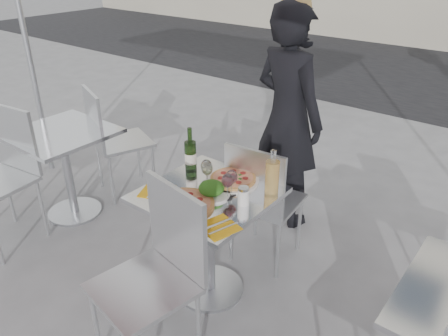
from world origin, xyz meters
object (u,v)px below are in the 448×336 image
Objects in this scene: wine_bottle at (190,155)px; side_chair_lfar at (110,134)px; main_table at (209,222)px; chair_near at (159,265)px; wineglass_white_a at (206,167)px; napkin_right at (219,227)px; woman_diner at (288,118)px; wineglass_red_b at (232,178)px; pizza_near at (184,204)px; pizza_far at (233,179)px; wineglass_white_b at (207,169)px; napkin_left at (157,191)px; salad_plate at (212,189)px; sugar_shaker at (243,196)px; chair_far at (261,196)px; side_chair_lnear at (4,166)px; wineglass_red_a at (228,181)px; carafe at (272,178)px; side_table_left at (65,156)px; pedestrian_a at (297,52)px.

side_chair_lfar is at bearing 166.13° from wine_bottle.
main_table is 0.74× the size of chair_near.
wineglass_white_a is 0.48m from napkin_right.
woman_diner reaches higher than wineglass_red_b.
chair_near is 2.92× the size of pizza_near.
pizza_far is at bearing 104.81° from chair_near.
napkin_left is at bearing -128.68° from wineglass_white_b.
napkin_right is (0.53, -0.38, -0.11)m from wine_bottle.
salad_plate is (0.05, 0.19, 0.03)m from pizza_near.
wineglass_red_b is at bearing 159.28° from sugar_shaker.
wineglass_red_b is 0.35m from napkin_right.
side_chair_lnear reaches higher than chair_far.
side_chair_lnear is at bearing -158.40° from pizza_far.
woman_diner reaches higher than pizza_far.
wineglass_white_a and wineglass_red_a have the same top height.
woman_diner reaches higher than chair_far.
chair_near is 1.62m from woman_diner.
wineglass_red_b is (0.38, -0.08, -0.00)m from wine_bottle.
wineglass_white_b is (0.05, -1.01, -0.01)m from woman_diner.
side_chair_lnear is 2.01m from carafe.
pedestrian_a is at bearing 88.46° from side_table_left.
woman_diner is at bearing 94.09° from pizza_near.
wineglass_red_a is 0.71× the size of napkin_right.
wine_bottle is (-0.16, -0.93, -0.00)m from woman_diner.
woman_diner is 5.98× the size of carafe.
wineglass_red_a is 1.00× the size of wineglass_red_b.
side_table_left is 4.76× the size of wineglass_red_b.
woman_diner reaches higher than side_table_left.
napkin_left is 0.52m from napkin_right.
sugar_shaker is at bearing 103.32° from chair_far.
napkin_left is (-0.19, -0.24, -0.11)m from wineglass_white_b.
side_chair_lfar is at bearing 163.32° from main_table.
pedestrian_a reaches higher than pizza_far.
sugar_shaker reaches higher than napkin_right.
napkin_right is (0.24, -0.23, -0.03)m from salad_plate.
side_chair_lnear reaches higher than wineglass_white_b.
side_table_left is 1.65m from wineglass_red_b.
wine_bottle is at bearing 161.22° from wineglass_white_a.
pedestrian_a is 5.15× the size of wine_bottle.
wineglass_red_a reaches higher than sugar_shaker.
wineglass_red_b is at bearing 40.93° from salad_plate.
pedestrian_a is 3.71m from wineglass_white_b.
wineglass_white_a is (-0.32, 0.06, 0.06)m from sugar_shaker.
pizza_far is 2.03× the size of wineglass_red_b.
chair_far is at bearing 77.40° from pizza_far.
side_chair_lfar is 3.08m from pedestrian_a.
pizza_near is (-0.02, -0.19, 0.22)m from main_table.
napkin_left is at bearing 3.71° from side_chair_lnear.
pizza_near is at bearing 74.37° from chair_far.
main_table is at bearing -174.99° from side_chair_lfar.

